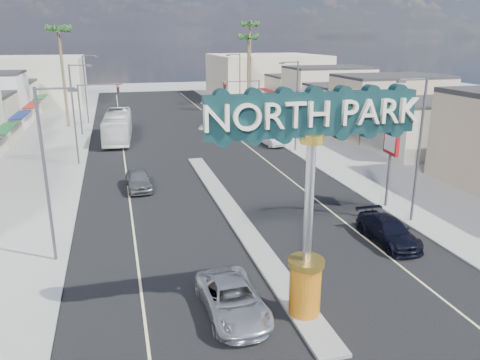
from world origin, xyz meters
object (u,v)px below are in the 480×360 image
streetlight_l_mid (75,110)px  suv_left (232,299)px  streetlight_l_near (48,168)px  palm_left_far (59,35)px  suv_right (388,231)px  bank_pylon_sign (391,143)px  car_parked_right (270,139)px  car_parked_left (138,179)px  traffic_signal_right (245,94)px  streetlight_r_mid (295,102)px  streetlight_r_far (239,82)px  traffic_signal_left (95,99)px  palm_right_far (250,30)px  streetlight_l_far (86,86)px  streetlight_r_near (417,144)px  city_bus (118,126)px  gateway_sign (310,181)px  palm_right_mid (248,42)px

streetlight_l_mid → suv_left: streetlight_l_mid is taller
streetlight_l_near → palm_left_far: 40.59m
suv_right → bank_pylon_sign: (3.05, 5.18, 3.81)m
palm_left_far → streetlight_l_near: bearing=-86.3°
suv_left → car_parked_right: bearing=66.5°
car_parked_left → traffic_signal_right: bearing=54.8°
streetlight_r_mid → streetlight_r_far: (0.00, 22.00, 0.00)m
traffic_signal_right → suv_right: 36.59m
streetlight_l_mid → traffic_signal_left: bearing=84.9°
traffic_signal_right → car_parked_right: 11.34m
palm_right_far → traffic_signal_left: bearing=-143.3°
traffic_signal_right → streetlight_r_mid: bearing=-84.9°
streetlight_l_near → car_parked_right: streetlight_l_near is taller
bank_pylon_sign → streetlight_l_far: bearing=124.5°
streetlight_l_mid → streetlight_l_far: (0.00, 22.00, 0.00)m
traffic_signal_right → streetlight_r_near: size_ratio=0.67×
suv_left → palm_left_far: bearing=100.0°
streetlight_r_far → streetlight_r_mid: bearing=-90.0°
suv_right → car_parked_right: 25.66m
streetlight_l_far → streetlight_r_mid: same height
traffic_signal_right → city_bus: size_ratio=0.52×
gateway_sign → suv_left: 6.03m
palm_right_mid → city_bus: palm_right_mid is taller
palm_left_far → suv_right: 48.28m
car_parked_left → traffic_signal_left: bearing=96.7°
traffic_signal_right → car_parked_right: bearing=-91.0°
gateway_sign → car_parked_left: bearing=106.4°
suv_right → streetlight_r_near: bearing=38.7°
traffic_signal_left → city_bus: bearing=-59.1°
gateway_sign → palm_right_far: size_ratio=0.65×
traffic_signal_right → city_bus: (-16.05, -3.87, -2.66)m
car_parked_right → palm_right_far: bearing=71.3°
streetlight_r_far → palm_right_far: 13.21m
palm_right_mid → bank_pylon_sign: (-2.51, -43.20, -6.08)m
gateway_sign → palm_right_far: (15.00, 60.02, 6.46)m
streetlight_l_mid → suv_right: size_ratio=1.85×
traffic_signal_left → traffic_signal_right: size_ratio=1.00×
streetlight_r_far → bank_pylon_sign: 39.21m
streetlight_l_near → palm_left_far: palm_left_far is taller
palm_right_mid → suv_right: size_ratio=2.49×
palm_right_mid → palm_right_far: palm_right_far is taller
streetlight_l_near → streetlight_l_mid: same height
streetlight_r_far → suv_left: streetlight_r_far is taller
gateway_sign → traffic_signal_right: 43.04m
streetlight_l_mid → car_parked_right: 20.18m
streetlight_r_mid → suv_right: bearing=-97.6°
streetlight_r_mid → suv_right: streetlight_r_mid is taller
palm_right_far → city_bus: bearing=-135.0°
gateway_sign → streetlight_l_mid: 29.91m
city_bus → traffic_signal_left: bearing=124.9°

